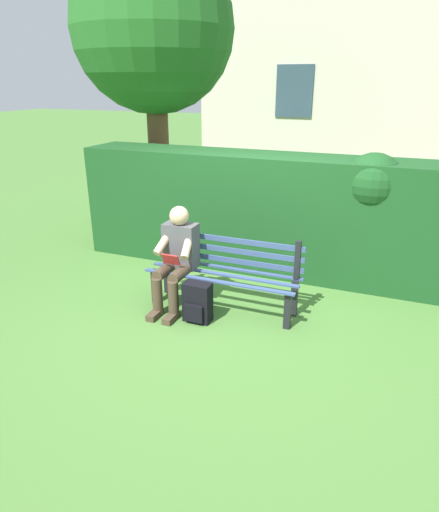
# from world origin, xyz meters

# --- Properties ---
(ground) EXTENTS (60.00, 60.00, 0.00)m
(ground) POSITION_xyz_m (0.00, 0.00, 0.00)
(ground) COLOR #477533
(park_bench) EXTENTS (1.75, 0.46, 0.88)m
(park_bench) POSITION_xyz_m (0.00, -0.08, 0.45)
(park_bench) COLOR black
(park_bench) RESTS_ON ground
(person_seated) EXTENTS (0.44, 0.73, 1.17)m
(person_seated) POSITION_xyz_m (0.53, 0.10, 0.62)
(person_seated) COLOR #4C4C51
(person_seated) RESTS_ON ground
(hedge_backdrop) EXTENTS (4.95, 0.86, 1.69)m
(hedge_backdrop) POSITION_xyz_m (0.04, -1.40, 0.83)
(hedge_backdrop) COLOR #19471E
(hedge_backdrop) RESTS_ON ground
(tree) EXTENTS (2.59, 2.46, 4.42)m
(tree) POSITION_xyz_m (2.15, -2.35, 3.12)
(tree) COLOR brown
(tree) RESTS_ON ground
(building_facade) EXTENTS (9.89, 3.17, 7.93)m
(building_facade) POSITION_xyz_m (-1.53, -8.64, 3.97)
(building_facade) COLOR beige
(building_facade) RESTS_ON ground
(backpack) EXTENTS (0.30, 0.24, 0.45)m
(backpack) POSITION_xyz_m (0.15, 0.36, 0.22)
(backpack) COLOR black
(backpack) RESTS_ON ground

